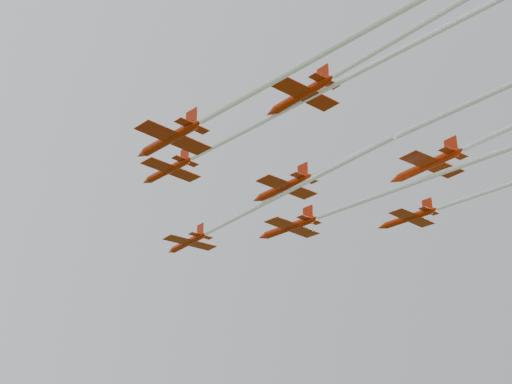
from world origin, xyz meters
TOP-DOWN VIEW (x-y plane):
  - jet_lead at (-3.90, 11.15)m, footprint 8.60×49.41m
  - jet_row2_left at (-15.62, -7.26)m, footprint 9.09×57.52m
  - jet_row2_right at (7.04, -7.32)m, footprint 10.59×63.65m
  - jet_row3_left at (-23.33, -18.41)m, footprint 9.48×55.75m
  - jet_row3_mid at (-3.90, -16.19)m, footprint 9.00×58.48m
  - jet_row4_left at (-15.21, -33.41)m, footprint 8.34×60.34m

SIDE VIEW (x-z plane):
  - jet_row3_left at x=-23.33m, z-range 53.99..56.71m
  - jet_lead at x=-3.90m, z-range 54.38..56.95m
  - jet_row2_right at x=7.04m, z-range 54.85..57.71m
  - jet_row3_mid at x=-3.90m, z-range 54.97..57.64m
  - jet_row2_left at x=-15.62m, z-range 57.31..59.82m
  - jet_row4_left at x=-15.21m, z-range 57.33..59.82m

